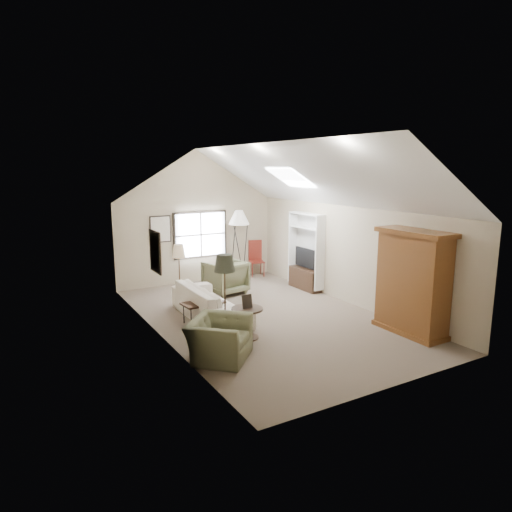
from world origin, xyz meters
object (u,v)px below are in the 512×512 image
armchair_near (219,339)px  coffee_table (203,312)px  armchair_far (225,277)px  side_table (247,323)px  sofa (210,302)px  side_chair (257,258)px  armoire (413,282)px

armchair_near → coffee_table: 2.07m
armchair_far → side_table: size_ratio=1.57×
sofa → coffee_table: sofa is taller
side_table → sofa: bearing=93.6°
armchair_far → side_table: 3.48m
side_table → side_chair: size_ratio=0.57×
armoire → armchair_near: bearing=168.9°
sofa → side_table: size_ratio=3.99×
side_chair → sofa: bearing=-119.2°
armchair_near → side_table: (0.93, 0.63, -0.05)m
side_chair → side_table: bearing=-106.7°
coffee_table → side_table: 1.42m
armoire → side_chair: 6.13m
coffee_table → side_chair: size_ratio=0.81×
sofa → side_chair: 4.31m
sofa → side_table: bearing=-176.2°
side_table → coffee_table: bearing=105.9°
sofa → coffee_table: (-0.29, -0.24, -0.14)m
sofa → armchair_far: (1.22, 1.70, 0.08)m
coffee_table → armoire: bearing=-38.1°
armchair_far → side_table: bearing=60.0°
armoire → coffee_table: 4.61m
coffee_table → side_table: side_table is taller
sofa → side_chair: side_chair is taller
sofa → armchair_far: 2.09m
sofa → armchair_near: (-0.83, -2.23, -0.00)m
armoire → armchair_far: armoire is taller
armchair_far → sofa: bearing=43.0°
armchair_near → sofa: bearing=23.0°
armoire → sofa: bearing=137.2°
coffee_table → side_chair: side_chair is taller
armchair_far → side_table: armchair_far is taller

